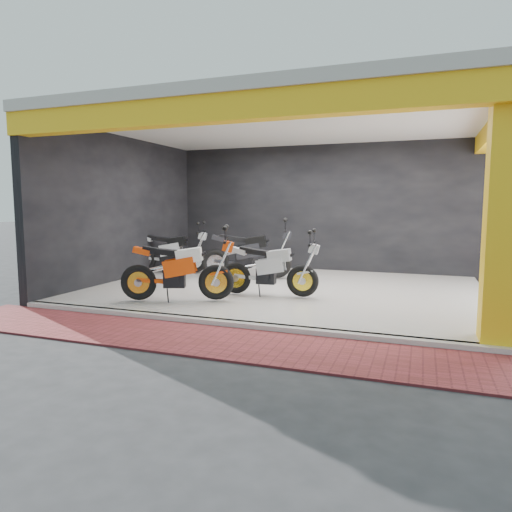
{
  "coord_description": "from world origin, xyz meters",
  "views": [
    {
      "loc": [
        2.75,
        -7.35,
        1.89
      ],
      "look_at": [
        -0.26,
        0.85,
        0.9
      ],
      "focal_mm": 32.0,
      "sensor_mm": 36.0,
      "label": 1
    }
  ],
  "objects": [
    {
      "name": "left_wall",
      "position": [
        -4.1,
        2.0,
        1.75
      ],
      "size": [
        0.2,
        6.2,
        3.5
      ],
      "primitive_type": "cube",
      "color": "black",
      "rests_on": "ground"
    },
    {
      "name": "paver_front",
      "position": [
        0.0,
        -1.8,
        0.01
      ],
      "size": [
        9.0,
        1.4,
        0.03
      ],
      "primitive_type": "cube",
      "color": "#983137",
      "rests_on": "ground"
    },
    {
      "name": "ground",
      "position": [
        0.0,
        0.0,
        0.0
      ],
      "size": [
        80.0,
        80.0,
        0.0
      ],
      "primitive_type": "plane",
      "color": "#2D2D30",
      "rests_on": "ground"
    },
    {
      "name": "showroom_ceiling",
      "position": [
        0.0,
        2.0,
        3.6
      ],
      "size": [
        8.4,
        6.4,
        0.2
      ],
      "primitive_type": "cube",
      "color": "beige",
      "rests_on": "corner_column"
    },
    {
      "name": "header_beam_front",
      "position": [
        0.0,
        -1.0,
        3.3
      ],
      "size": [
        8.4,
        0.3,
        0.4
      ],
      "primitive_type": "cube",
      "color": "yellow",
      "rests_on": "corner_column"
    },
    {
      "name": "moto_row_d",
      "position": [
        -2.8,
        3.15,
        0.75
      ],
      "size": [
        2.24,
        1.21,
        1.3
      ],
      "primitive_type": null,
      "rotation": [
        0.0,
        0.0,
        0.21
      ],
      "color": "#A9ACB1",
      "rests_on": "showroom_floor"
    },
    {
      "name": "moto_row_b",
      "position": [
        -0.52,
        3.03,
        0.8
      ],
      "size": [
        2.45,
        1.47,
        1.41
      ],
      "primitive_type": null,
      "rotation": [
        0.0,
        0.0,
        0.29
      ],
      "color": "black",
      "rests_on": "showroom_floor"
    },
    {
      "name": "header_beam_right",
      "position": [
        4.0,
        2.0,
        3.3
      ],
      "size": [
        0.3,
        6.4,
        0.4
      ],
      "primitive_type": "cube",
      "color": "yellow",
      "rests_on": "corner_column"
    },
    {
      "name": "floor_kerb",
      "position": [
        0.0,
        -1.02,
        0.05
      ],
      "size": [
        8.0,
        0.2,
        0.1
      ],
      "primitive_type": "cube",
      "color": "white",
      "rests_on": "ground"
    },
    {
      "name": "moto_hero",
      "position": [
        -0.82,
        0.22,
        0.78
      ],
      "size": [
        2.36,
        1.56,
        1.35
      ],
      "primitive_type": null,
      "rotation": [
        0.0,
        0.0,
        0.37
      ],
      "color": "#E54209",
      "rests_on": "showroom_floor"
    },
    {
      "name": "corner_column",
      "position": [
        3.75,
        -0.75,
        1.75
      ],
      "size": [
        0.5,
        0.5,
        3.5
      ],
      "primitive_type": "cube",
      "color": "yellow",
      "rests_on": "ground"
    },
    {
      "name": "moto_row_a",
      "position": [
        0.62,
        1.05,
        0.73
      ],
      "size": [
        2.13,
        0.94,
        1.27
      ],
      "primitive_type": null,
      "rotation": [
        0.0,
        0.0,
        0.09
      ],
      "color": "#B3B5BB",
      "rests_on": "showroom_floor"
    },
    {
      "name": "showroom_floor",
      "position": [
        0.0,
        2.0,
        0.05
      ],
      "size": [
        8.0,
        6.0,
        0.1
      ],
      "primitive_type": "cube",
      "color": "white",
      "rests_on": "ground"
    },
    {
      "name": "back_wall",
      "position": [
        0.0,
        5.1,
        1.75
      ],
      "size": [
        8.2,
        0.2,
        3.5
      ],
      "primitive_type": "cube",
      "color": "black",
      "rests_on": "ground"
    }
  ]
}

